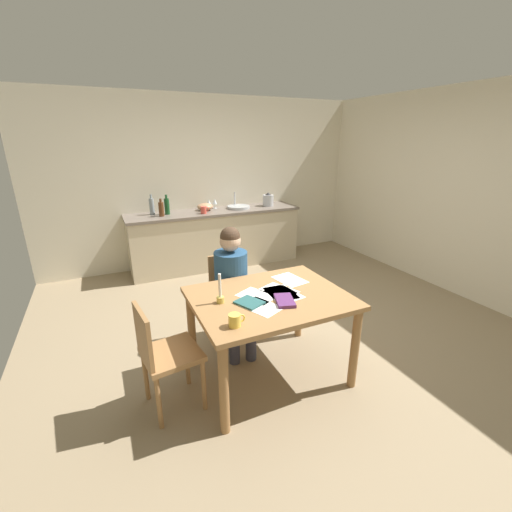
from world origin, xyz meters
TOP-DOWN VIEW (x-y plane):
  - ground_plane at (0.00, 0.00)m, footprint 5.20×5.20m
  - wall_back at (0.00, 2.60)m, footprint 5.20×0.12m
  - wall_right at (2.60, 0.00)m, footprint 0.12×5.20m
  - kitchen_counter at (0.00, 2.24)m, footprint 2.70×0.64m
  - dining_table at (-0.46, -0.56)m, footprint 1.24×0.97m
  - chair_at_table at (-0.55, 0.17)m, footprint 0.44×0.44m
  - person_seated at (-0.56, 0.02)m, footprint 0.36×0.61m
  - chair_side_empty at (-1.34, -0.58)m, footprint 0.45×0.45m
  - coffee_mug at (-0.89, -0.87)m, footprint 0.12×0.08m
  - candlestick at (-0.87, -0.50)m, footprint 0.06×0.06m
  - book_magazine at (-0.41, -0.70)m, footprint 0.20×0.26m
  - book_cookery at (-0.67, -0.61)m, footprint 0.23×0.25m
  - paper_letter at (-0.61, -0.70)m, footprint 0.31×0.36m
  - paper_bill at (-0.34, -0.58)m, footprint 0.26×0.33m
  - paper_envelope at (-0.35, -0.50)m, footprint 0.31×0.35m
  - paper_receipt at (-0.36, -0.55)m, footprint 0.22×0.30m
  - paper_notice at (-0.15, -0.34)m, footprint 0.26×0.33m
  - paper_flyer at (-0.56, -0.51)m, footprint 0.32×0.36m
  - sink_unit at (0.40, 2.24)m, footprint 0.36×0.36m
  - bottle_oil at (-0.93, 2.34)m, footprint 0.07×0.07m
  - bottle_vinegar at (-0.83, 2.16)m, footprint 0.07×0.07m
  - bottle_wine_red at (-0.72, 2.27)m, footprint 0.07×0.07m
  - mixing_bowl at (-0.13, 2.32)m, footprint 0.24×0.24m
  - stovetop_kettle at (0.93, 2.24)m, footprint 0.18×0.18m
  - wine_glass_near_sink at (0.05, 2.39)m, footprint 0.07×0.07m
  - wine_glass_by_kettle at (-0.05, 2.39)m, footprint 0.07×0.07m
  - teacup_on_counter at (-0.22, 2.09)m, footprint 0.13×0.09m

SIDE VIEW (x-z plane):
  - ground_plane at x=0.00m, z-range -0.04..0.00m
  - kitchen_counter at x=0.00m, z-range 0.00..0.90m
  - chair_at_table at x=-0.55m, z-range 0.05..0.91m
  - chair_side_empty at x=-1.34m, z-range 0.05..0.92m
  - dining_table at x=-0.46m, z-range 0.27..1.03m
  - person_seated at x=-0.56m, z-range 0.08..1.28m
  - paper_letter at x=-0.61m, z-range 0.76..0.76m
  - paper_bill at x=-0.34m, z-range 0.76..0.76m
  - paper_envelope at x=-0.35m, z-range 0.76..0.76m
  - paper_receipt at x=-0.36m, z-range 0.76..0.76m
  - paper_notice at x=-0.15m, z-range 0.76..0.76m
  - paper_flyer at x=-0.56m, z-range 0.76..0.76m
  - book_cookery at x=-0.67m, z-range 0.76..0.77m
  - book_magazine at x=-0.41m, z-range 0.76..0.78m
  - coffee_mug at x=-0.89m, z-range 0.76..0.85m
  - candlestick at x=-0.87m, z-range 0.70..0.95m
  - sink_unit at x=0.40m, z-range 0.80..1.04m
  - teacup_on_counter at x=-0.22m, z-range 0.90..1.01m
  - mixing_bowl at x=-0.13m, z-range 0.90..1.01m
  - stovetop_kettle at x=0.93m, z-range 0.89..1.11m
  - bottle_vinegar at x=-0.83m, z-range 0.88..1.14m
  - wine_glass_near_sink at x=0.05m, z-range 0.93..1.09m
  - wine_glass_by_kettle at x=-0.05m, z-range 0.93..1.09m
  - bottle_wine_red at x=-0.72m, z-range 0.88..1.17m
  - bottle_oil at x=-0.93m, z-range 0.88..1.17m
  - wall_back at x=0.00m, z-range 0.00..2.60m
  - wall_right at x=2.60m, z-range 0.00..2.60m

